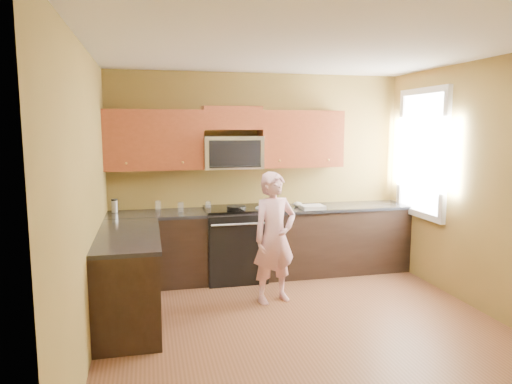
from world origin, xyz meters
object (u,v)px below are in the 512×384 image
object	(u,v)px
microwave	(232,168)
frying_pan	(236,210)
travel_mug	(115,212)
butter_tub	(279,209)
woman	(274,238)
stove	(235,243)

from	to	relation	value
microwave	frying_pan	distance (m)	0.58
frying_pan	travel_mug	distance (m)	1.53
butter_tub	travel_mug	xyz separation A→B (m)	(-2.08, 0.26, 0.00)
woman	butter_tub	world-z (taller)	woman
frying_pan	butter_tub	world-z (taller)	frying_pan
frying_pan	travel_mug	world-z (taller)	travel_mug
microwave	butter_tub	bearing A→B (deg)	-18.91
stove	woman	distance (m)	0.97
microwave	woman	world-z (taller)	microwave
butter_tub	stove	bearing A→B (deg)	172.82
microwave	butter_tub	size ratio (longest dim) A/B	6.82
microwave	travel_mug	xyz separation A→B (m)	(-1.50, 0.06, -0.53)
stove	butter_tub	size ratio (longest dim) A/B	8.52
stove	butter_tub	distance (m)	0.73
stove	frying_pan	world-z (taller)	frying_pan
microwave	woman	bearing A→B (deg)	-73.59
microwave	stove	bearing A→B (deg)	-90.00
travel_mug	microwave	bearing A→B (deg)	-2.37
stove	microwave	distance (m)	0.98
microwave	butter_tub	world-z (taller)	microwave
butter_tub	travel_mug	world-z (taller)	travel_mug
stove	travel_mug	size ratio (longest dim) A/B	5.67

